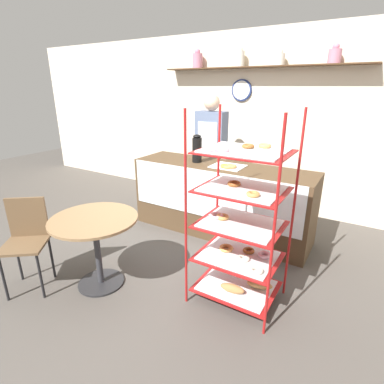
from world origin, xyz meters
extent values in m
plane|color=#4C4742|center=(0.00, 0.00, 0.00)|extent=(14.00, 14.00, 0.00)
cube|color=beige|center=(0.00, 2.38, 1.35)|extent=(10.00, 0.06, 2.70)
cube|color=#4C331E|center=(0.00, 2.23, 2.16)|extent=(3.08, 0.24, 0.02)
cylinder|color=#CC7F99|center=(-1.02, 2.23, 2.28)|extent=(0.16, 0.16, 0.22)
sphere|color=#CC7F99|center=(-1.02, 2.23, 2.42)|extent=(0.09, 0.09, 0.09)
cylinder|color=silver|center=(-0.29, 2.23, 2.28)|extent=(0.13, 0.13, 0.22)
sphere|color=silver|center=(-0.29, 2.23, 2.41)|extent=(0.07, 0.07, 0.07)
cylinder|color=silver|center=(0.30, 2.23, 2.25)|extent=(0.15, 0.15, 0.15)
sphere|color=silver|center=(0.30, 2.23, 2.35)|extent=(0.08, 0.08, 0.08)
cylinder|color=#CC7F99|center=(1.00, 2.23, 2.26)|extent=(0.16, 0.16, 0.17)
sphere|color=#CC7F99|center=(1.00, 2.23, 2.37)|extent=(0.09, 0.09, 0.09)
cylinder|color=navy|center=(-0.28, 2.34, 1.84)|extent=(0.33, 0.03, 0.33)
cylinder|color=white|center=(-0.28, 2.32, 1.84)|extent=(0.28, 0.00, 0.28)
cube|color=#4C3823|center=(0.00, 1.13, 0.47)|extent=(2.38, 0.65, 0.94)
cube|color=silver|center=(0.00, 0.80, 0.64)|extent=(2.28, 0.01, 0.60)
cylinder|color=#A51919|center=(0.37, -0.32, 0.87)|extent=(0.02, 0.02, 1.75)
cylinder|color=#A51919|center=(1.12, -0.32, 0.87)|extent=(0.02, 0.02, 1.75)
cylinder|color=#A51919|center=(0.37, 0.27, 0.87)|extent=(0.02, 0.02, 1.75)
cylinder|color=#A51919|center=(1.12, 0.27, 0.87)|extent=(0.02, 0.02, 1.75)
cube|color=#A51919|center=(0.75, -0.02, 0.12)|extent=(0.72, 0.57, 0.01)
cube|color=silver|center=(0.75, -0.02, 0.13)|extent=(0.63, 0.50, 0.01)
ellipsoid|color=#B27F47|center=(0.75, -0.14, 0.18)|extent=(0.23, 0.10, 0.08)
ellipsoid|color=#B27F47|center=(0.95, 0.04, 0.18)|extent=(0.24, 0.13, 0.08)
cube|color=#A51919|center=(0.75, -0.02, 0.44)|extent=(0.72, 0.57, 0.01)
cube|color=silver|center=(0.75, -0.02, 0.45)|extent=(0.63, 0.50, 0.01)
torus|color=silver|center=(0.98, -0.19, 0.48)|extent=(0.12, 0.12, 0.03)
torus|color=#EAB2C1|center=(0.96, 0.07, 0.48)|extent=(0.12, 0.12, 0.03)
torus|color=brown|center=(0.81, 0.07, 0.47)|extent=(0.11, 0.11, 0.03)
torus|color=silver|center=(0.82, -0.08, 0.47)|extent=(0.11, 0.11, 0.03)
torus|color=tan|center=(0.61, 0.00, 0.48)|extent=(0.13, 0.13, 0.04)
cube|color=#A51919|center=(0.75, -0.02, 0.76)|extent=(0.72, 0.57, 0.01)
cube|color=silver|center=(0.75, -0.02, 0.77)|extent=(0.63, 0.50, 0.01)
torus|color=#EAB2C1|center=(0.52, -0.04, 0.80)|extent=(0.13, 0.13, 0.03)
torus|color=tan|center=(0.58, -0.03, 0.80)|extent=(0.12, 0.12, 0.03)
cube|color=#A51919|center=(0.75, -0.02, 1.08)|extent=(0.72, 0.57, 0.01)
cube|color=silver|center=(0.75, -0.02, 1.10)|extent=(0.63, 0.50, 0.01)
torus|color=brown|center=(0.67, -0.01, 1.12)|extent=(0.11, 0.11, 0.04)
torus|color=tan|center=(0.89, -0.17, 1.12)|extent=(0.10, 0.10, 0.03)
cube|color=#A51919|center=(0.75, -0.02, 1.40)|extent=(0.72, 0.57, 0.01)
cube|color=silver|center=(0.75, -0.02, 1.42)|extent=(0.63, 0.50, 0.01)
torus|color=brown|center=(0.75, 0.05, 1.44)|extent=(0.10, 0.10, 0.03)
torus|color=tan|center=(0.86, 0.13, 1.44)|extent=(0.10, 0.10, 0.03)
torus|color=#EAB2C1|center=(0.62, -0.18, 1.44)|extent=(0.11, 0.11, 0.03)
torus|color=#EAB2C1|center=(0.56, -0.19, 1.44)|extent=(0.13, 0.13, 0.03)
cube|color=#282833|center=(-0.43, 1.64, 0.51)|extent=(0.26, 0.19, 1.02)
cube|color=slate|center=(-0.43, 1.64, 1.29)|extent=(0.44, 0.22, 0.54)
cube|color=silver|center=(-0.43, 1.52, 1.19)|extent=(0.31, 0.01, 0.46)
sphere|color=beige|center=(-0.43, 1.64, 1.68)|extent=(0.23, 0.23, 0.23)
cylinder|color=#262628|center=(-0.51, -0.54, 0.01)|extent=(0.45, 0.45, 0.02)
cylinder|color=#333338|center=(-0.51, -0.54, 0.36)|extent=(0.06, 0.06, 0.68)
cylinder|color=olive|center=(-0.51, -0.54, 0.72)|extent=(0.83, 0.83, 0.02)
cylinder|color=black|center=(-1.06, -1.18, 0.24)|extent=(0.02, 0.02, 0.47)
cylinder|color=black|center=(-0.81, -0.98, 0.24)|extent=(0.02, 0.02, 0.47)
cylinder|color=black|center=(-1.26, -0.92, 0.24)|extent=(0.02, 0.02, 0.47)
cylinder|color=black|center=(-1.01, -0.73, 0.24)|extent=(0.02, 0.02, 0.47)
cube|color=brown|center=(-1.04, -0.95, 0.48)|extent=(0.53, 0.53, 0.03)
cube|color=brown|center=(-1.14, -0.81, 0.70)|extent=(0.30, 0.25, 0.40)
cylinder|color=black|center=(-0.36, 1.12, 1.10)|extent=(0.13, 0.13, 0.32)
ellipsoid|color=black|center=(-0.36, 1.12, 1.28)|extent=(0.11, 0.11, 0.05)
cube|color=white|center=(0.10, 1.10, 0.95)|extent=(0.40, 0.34, 0.01)
torus|color=tan|center=(0.17, 1.04, 0.97)|extent=(0.13, 0.13, 0.04)
torus|color=gold|center=(0.10, 1.02, 0.97)|extent=(0.13, 0.13, 0.04)
torus|color=tan|center=(0.15, 1.00, 0.97)|extent=(0.11, 0.11, 0.03)
camera|label=1|loc=(1.62, -2.26, 1.90)|focal=28.00mm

